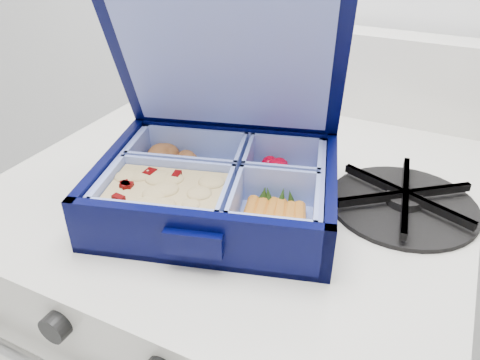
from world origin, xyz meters
The scene contains 4 objects.
bento_box centered at (-0.01, 1.62, 0.84)m, with size 0.25×0.19×0.06m, color #010330, non-canonical shape.
burner_grate centered at (0.17, 1.71, 0.82)m, with size 0.16×0.16×0.02m, color black.
burner_grate_rear centered at (-0.14, 1.90, 0.82)m, with size 0.17×0.17×0.02m, color black.
fork centered at (0.01, 1.75, 0.81)m, with size 0.02×0.18×0.01m, color #AEAEAE, non-canonical shape.
Camera 1 is at (0.19, 1.25, 1.11)m, focal length 35.00 mm.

